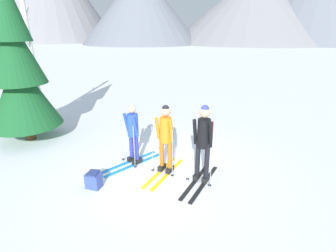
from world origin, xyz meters
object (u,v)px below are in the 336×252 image
object	(u,v)px
skier_in_blue	(133,132)
pine_tree_near	(16,66)
birch_tree_tall	(32,58)
skier_in_orange	(165,137)
backpack_on_snow_front	(94,180)
skier_in_black	(204,139)

from	to	relation	value
skier_in_blue	pine_tree_near	bearing A→B (deg)	163.81
skier_in_blue	birch_tree_tall	size ratio (longest dim) A/B	0.36
skier_in_blue	pine_tree_near	world-z (taller)	pine_tree_near
skier_in_orange	backpack_on_snow_front	world-z (taller)	skier_in_orange
skier_in_orange	backpack_on_snow_front	bearing A→B (deg)	-149.02
skier_in_black	skier_in_blue	bearing A→B (deg)	161.13
skier_in_orange	skier_in_black	size ratio (longest dim) A/B	0.94
skier_in_blue	skier_in_orange	xyz separation A→B (m)	(0.89, -0.33, 0.06)
skier_in_blue	skier_in_black	world-z (taller)	skier_in_black
skier_in_orange	skier_in_black	xyz separation A→B (m)	(0.89, -0.27, 0.11)
skier_in_orange	birch_tree_tall	size ratio (longest dim) A/B	0.37
skier_in_black	backpack_on_snow_front	bearing A→B (deg)	-165.43
skier_in_orange	pine_tree_near	bearing A→B (deg)	162.93
skier_in_blue	skier_in_orange	distance (m)	0.95
skier_in_orange	birch_tree_tall	world-z (taller)	birch_tree_tall
skier_in_blue	birch_tree_tall	world-z (taller)	birch_tree_tall
backpack_on_snow_front	skier_in_black	bearing A→B (deg)	14.57
pine_tree_near	skier_in_blue	bearing A→B (deg)	-16.19
skier_in_black	pine_tree_near	distance (m)	5.87
backpack_on_snow_front	birch_tree_tall	bearing A→B (deg)	133.17
skier_in_blue	skier_in_orange	world-z (taller)	skier_in_orange
skier_in_black	birch_tree_tall	distance (m)	7.17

